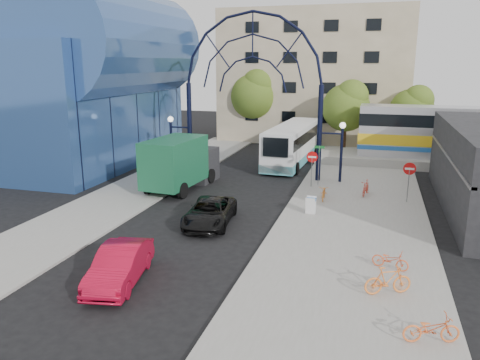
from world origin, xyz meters
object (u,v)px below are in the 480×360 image
(red_sedan, at_px, (120,265))
(city_bus, at_px, (293,143))
(green_truck, at_px, (181,163))
(black_suv, at_px, (210,212))
(bike_far_b, at_px, (388,280))
(tree_north_b, at_px, (255,93))
(bike_near_b, at_px, (366,188))
(bike_near_a, at_px, (324,192))
(do_not_enter_sign, at_px, (409,173))
(sandwich_board, at_px, (311,203))
(bike_far_c, at_px, (431,329))
(bike_far_a, at_px, (390,260))
(tree_north_a, at_px, (347,105))
(tree_north_c, at_px, (413,108))
(stop_sign, at_px, (312,160))
(street_name_sign, at_px, (319,157))
(gateway_arch, at_px, (253,62))

(red_sedan, bearing_deg, city_bus, 72.95)
(green_truck, bearing_deg, red_sedan, -71.60)
(black_suv, relative_size, bike_far_b, 2.68)
(tree_north_b, distance_m, bike_near_b, 23.26)
(bike_near_a, bearing_deg, do_not_enter_sign, 7.46)
(red_sedan, xyz_separation_m, bike_far_b, (10.17, 1.73, -0.07))
(bike_near_a, bearing_deg, red_sedan, -117.99)
(sandwich_board, xyz_separation_m, bike_far_c, (5.31, -11.60, -0.16))
(sandwich_board, distance_m, bike_far_a, 7.66)
(sandwich_board, height_order, black_suv, black_suv)
(tree_north_a, relative_size, tree_north_c, 1.08)
(stop_sign, xyz_separation_m, street_name_sign, (0.40, 0.60, 0.14))
(do_not_enter_sign, relative_size, city_bus, 0.21)
(red_sedan, bearing_deg, tree_north_a, 66.58)
(sandwich_board, bearing_deg, city_bus, 104.00)
(street_name_sign, distance_m, tree_north_c, 16.95)
(sandwich_board, bearing_deg, bike_far_c, -65.39)
(do_not_enter_sign, height_order, tree_north_b, tree_north_b)
(black_suv, distance_m, bike_far_a, 9.85)
(sandwich_board, height_order, tree_north_c, tree_north_c)
(tree_north_b, relative_size, green_truck, 1.09)
(tree_north_a, bearing_deg, bike_far_a, -82.02)
(street_name_sign, bearing_deg, tree_north_c, 65.69)
(stop_sign, distance_m, tree_north_b, 20.18)
(green_truck, bearing_deg, tree_north_a, 63.75)
(tree_north_a, bearing_deg, sandwich_board, -91.50)
(street_name_sign, bearing_deg, bike_far_c, -72.59)
(tree_north_b, relative_size, bike_near_b, 4.85)
(gateway_arch, distance_m, city_bus, 9.45)
(red_sedan, height_order, bike_near_b, red_sedan)
(tree_north_a, xyz_separation_m, bike_far_a, (3.69, -26.34, -4.09))
(bike_far_c, bearing_deg, gateway_arch, 13.15)
(bike_far_b, bearing_deg, stop_sign, -6.19)
(stop_sign, bearing_deg, do_not_enter_sign, -17.88)
(bike_near_b, bearing_deg, bike_far_a, -72.61)
(red_sedan, xyz_separation_m, bike_far_a, (10.31, 4.07, -0.22))
(sandwich_board, relative_size, tree_north_a, 0.14)
(stop_sign, distance_m, bike_far_c, 18.70)
(stop_sign, bearing_deg, bike_far_c, -70.87)
(do_not_enter_sign, height_order, sandwich_board, do_not_enter_sign)
(sandwich_board, xyz_separation_m, bike_near_a, (0.39, 3.14, -0.17))
(bike_far_a, distance_m, bike_far_c, 5.32)
(city_bus, height_order, bike_near_b, city_bus)
(do_not_enter_sign, xyz_separation_m, red_sedan, (-11.49, -14.48, -1.23))
(tree_north_a, height_order, black_suv, tree_north_a)
(gateway_arch, distance_m, bike_far_a, 19.20)
(street_name_sign, xyz_separation_m, city_bus, (-3.14, 7.58, -0.41))
(green_truck, relative_size, bike_far_a, 4.84)
(bike_far_b, bearing_deg, city_bus, -6.11)
(tree_north_a, bearing_deg, red_sedan, -102.27)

